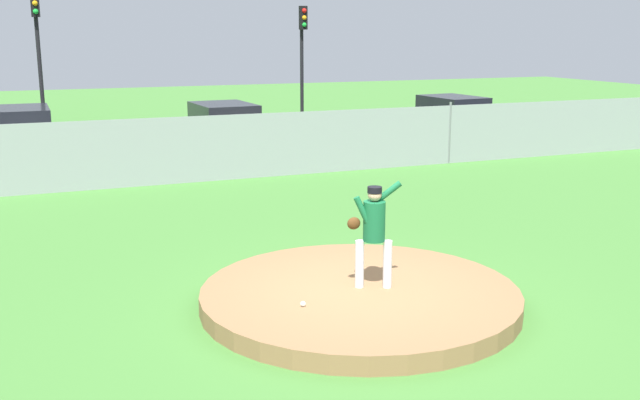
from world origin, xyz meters
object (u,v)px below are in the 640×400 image
object	(u,v)px
parked_car_silver	(22,138)
parked_car_champagne	(224,130)
pitcher_youth	(373,226)
parked_car_navy	(452,119)
traffic_light_near	(38,42)
traffic_light_far	(303,47)
baseball	(303,304)

from	to	relation	value
parked_car_silver	parked_car_champagne	distance (m)	6.13
parked_car_silver	pitcher_youth	bearing A→B (deg)	-72.55
parked_car_navy	traffic_light_near	xyz separation A→B (m)	(-14.14, 3.94, 2.84)
pitcher_youth	traffic_light_far	world-z (taller)	traffic_light_far
parked_car_champagne	parked_car_navy	distance (m)	8.81
baseball	pitcher_youth	bearing A→B (deg)	16.07
parked_car_silver	parked_car_champagne	size ratio (longest dim) A/B	1.03
parked_car_navy	traffic_light_near	size ratio (longest dim) A/B	0.86
baseball	parked_car_champagne	distance (m)	14.74
baseball	parked_car_navy	world-z (taller)	parked_car_navy
pitcher_youth	traffic_light_near	distance (m)	18.92
pitcher_youth	parked_car_navy	size ratio (longest dim) A/B	0.35
baseball	traffic_light_far	world-z (taller)	traffic_light_far
traffic_light_near	parked_car_silver	bearing A→B (deg)	-101.72
parked_car_champagne	traffic_light_near	size ratio (longest dim) A/B	0.86
parked_car_navy	traffic_light_far	distance (m)	6.62
pitcher_youth	parked_car_champagne	size ratio (longest dim) A/B	0.35
pitcher_youth	parked_car_silver	bearing A→B (deg)	107.45
traffic_light_far	pitcher_youth	bearing A→B (deg)	-107.76
pitcher_youth	parked_car_silver	world-z (taller)	pitcher_youth
baseball	parked_car_champagne	size ratio (longest dim) A/B	0.02
pitcher_youth	parked_car_silver	xyz separation A→B (m)	(-4.60, 14.62, -0.37)
baseball	traffic_light_far	xyz separation A→B (m)	(7.21, 19.06, 3.06)
pitcher_youth	traffic_light_far	bearing A→B (deg)	72.24
pitcher_youth	baseball	distance (m)	1.55
traffic_light_near	traffic_light_far	size ratio (longest dim) A/B	1.08
parked_car_silver	parked_car_navy	size ratio (longest dim) A/B	1.03
traffic_light_near	parked_car_navy	bearing A→B (deg)	-15.58
baseball	traffic_light_far	bearing A→B (deg)	69.26
parked_car_navy	pitcher_youth	bearing A→B (deg)	-125.58
parked_car_silver	parked_car_navy	bearing A→B (deg)	-0.76
baseball	traffic_light_near	bearing A→B (deg)	97.89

